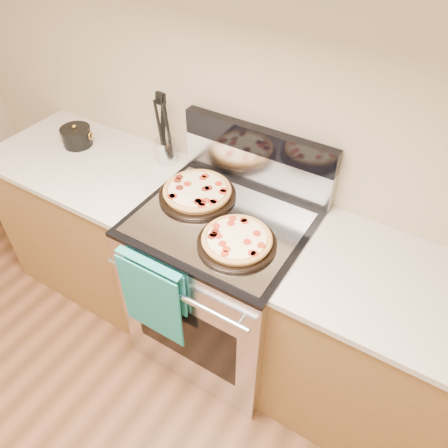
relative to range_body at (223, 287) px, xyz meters
The scene contains 17 objects.
wall_back 0.97m from the range_body, 90.00° to the left, with size 4.00×4.00×0.00m, color tan.
range_body is the anchor object (origin of this frame).
oven_window 0.34m from the range_body, 90.00° to the right, with size 0.56×0.01×0.40m, color black.
cooktop 0.46m from the range_body, ahead, with size 0.76×0.68×0.02m, color black.
backsplash_lower 0.64m from the range_body, 90.00° to the left, with size 0.76×0.06×0.18m, color silver.
backsplash_upper 0.77m from the range_body, 90.00° to the left, with size 0.76×0.06×0.12m, color black.
oven_handle 0.51m from the range_body, 90.00° to the right, with size 0.03×0.03×0.70m, color silver.
dish_towel 0.47m from the range_body, 107.74° to the right, with size 0.32×0.05×0.42m, color #186578, non-canonical shape.
foil_sheet 0.47m from the range_body, 90.00° to the right, with size 0.70×0.55×0.01m, color gray.
cabinet_left 0.88m from the range_body, behind, with size 1.00×0.62×0.88m, color brown.
countertop_left 0.99m from the range_body, behind, with size 1.02×0.64×0.03m, color #B7B2A5.
cabinet_right 0.88m from the range_body, ahead, with size 1.00×0.62×0.88m, color brown.
countertop_right 0.99m from the range_body, ahead, with size 1.02×0.64×0.03m, color #B7B2A5.
pepperoni_pizza_back 0.54m from the range_body, 158.75° to the left, with size 0.36×0.36×0.05m, color #B07B36, non-canonical shape.
pepperoni_pizza_front 0.53m from the range_body, 38.14° to the right, with size 0.33×0.33×0.04m, color #B07B36, non-canonical shape.
utensil_crock 0.76m from the range_body, 153.88° to the left, with size 0.10×0.10×0.13m, color silver.
saucepan 1.13m from the range_body, behind, with size 0.16×0.16×0.10m, color black.
Camera 1 is at (0.76, 0.42, 2.20)m, focal length 35.00 mm.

